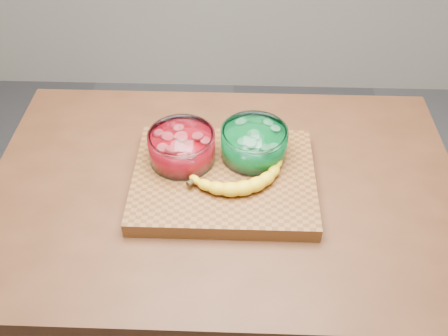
{
  "coord_description": "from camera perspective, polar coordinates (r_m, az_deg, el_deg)",
  "views": [
    {
      "loc": [
        0.03,
        -0.88,
        1.81
      ],
      "look_at": [
        0.0,
        0.0,
        0.96
      ],
      "focal_mm": 40.0,
      "sensor_mm": 36.0,
      "label": 1
    }
  ],
  "objects": [
    {
      "name": "counter",
      "position": [
        1.62,
        -0.0,
        -13.14
      ],
      "size": [
        1.2,
        0.8,
        0.9
      ],
      "primitive_type": "cube",
      "color": "#512C18",
      "rests_on": "ground"
    },
    {
      "name": "cutting_board",
      "position": [
        1.25,
        -0.0,
        -1.32
      ],
      "size": [
        0.45,
        0.35,
        0.04
      ],
      "primitive_type": "cube",
      "color": "brown",
      "rests_on": "counter"
    },
    {
      "name": "bowl_green",
      "position": [
        1.26,
        3.44,
        2.83
      ],
      "size": [
        0.17,
        0.17,
        0.08
      ],
      "color": "white",
      "rests_on": "cutting_board"
    },
    {
      "name": "banana",
      "position": [
        1.2,
        1.5,
        -0.88
      ],
      "size": [
        0.26,
        0.15,
        0.04
      ],
      "primitive_type": null,
      "color": "yellow",
      "rests_on": "cutting_board"
    },
    {
      "name": "bowl_red",
      "position": [
        1.25,
        -4.83,
        2.39
      ],
      "size": [
        0.17,
        0.17,
        0.08
      ],
      "color": "white",
      "rests_on": "cutting_board"
    }
  ]
}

